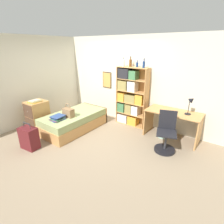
{
  "coord_description": "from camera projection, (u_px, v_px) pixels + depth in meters",
  "views": [
    {
      "loc": [
        3.03,
        -3.1,
        2.29
      ],
      "look_at": [
        0.62,
        0.19,
        0.75
      ],
      "focal_mm": 28.0,
      "sensor_mm": 36.0,
      "label": 1
    }
  ],
  "objects": [
    {
      "name": "wall_back",
      "position": [
        121.0,
        80.0,
        5.5
      ],
      "size": [
        10.0,
        0.09,
        2.6
      ],
      "color": "beige",
      "rests_on": "ground_plane"
    },
    {
      "name": "bottle_clear",
      "position": [
        137.0,
        65.0,
        4.84
      ],
      "size": [
        0.06,
        0.06,
        0.18
      ],
      "color": "navy",
      "rests_on": "bookcase"
    },
    {
      "name": "bottle_green",
      "position": [
        123.0,
        63.0,
        5.0
      ],
      "size": [
        0.07,
        0.07,
        0.24
      ],
      "color": "#B7BCC1",
      "rests_on": "bookcase"
    },
    {
      "name": "waste_bin",
      "position": [
        163.0,
        133.0,
        4.67
      ],
      "size": [
        0.28,
        0.28,
        0.24
      ],
      "color": "#99C1B2",
      "rests_on": "ground_plane"
    },
    {
      "name": "bed",
      "position": [
        75.0,
        121.0,
        5.1
      ],
      "size": [
        0.98,
        1.86,
        0.49
      ],
      "color": "tan",
      "rests_on": "ground_plane"
    },
    {
      "name": "desk",
      "position": [
        173.0,
        120.0,
        4.47
      ],
      "size": [
        1.35,
        0.64,
        0.74
      ],
      "color": "tan",
      "rests_on": "ground_plane"
    },
    {
      "name": "book_stack_on_bed",
      "position": [
        58.0,
        118.0,
        4.55
      ],
      "size": [
        0.35,
        0.39,
        0.1
      ],
      "color": "#334C84",
      "rests_on": "bed"
    },
    {
      "name": "ground_plane",
      "position": [
        90.0,
        135.0,
        4.83
      ],
      "size": [
        14.0,
        14.0,
        0.0
      ],
      "primitive_type": "plane",
      "color": "gray"
    },
    {
      "name": "magazine_pile_on_dresser",
      "position": [
        35.0,
        101.0,
        4.86
      ],
      "size": [
        0.32,
        0.36,
        0.05
      ],
      "color": "gold",
      "rests_on": "dresser"
    },
    {
      "name": "handbag",
      "position": [
        68.0,
        112.0,
        4.72
      ],
      "size": [
        0.32,
        0.17,
        0.38
      ],
      "color": "#93704C",
      "rests_on": "bed"
    },
    {
      "name": "bookcase",
      "position": [
        130.0,
        98.0,
        5.25
      ],
      "size": [
        0.94,
        0.32,
        1.74
      ],
      "color": "tan",
      "rests_on": "ground_plane"
    },
    {
      "name": "desk_chair",
      "position": [
        166.0,
        138.0,
        4.02
      ],
      "size": [
        0.55,
        0.55,
        0.93
      ],
      "color": "black",
      "rests_on": "ground_plane"
    },
    {
      "name": "dresser",
      "position": [
        38.0,
        115.0,
        5.05
      ],
      "size": [
        0.49,
        0.56,
        0.83
      ],
      "color": "tan",
      "rests_on": "ground_plane"
    },
    {
      "name": "suitcase",
      "position": [
        29.0,
        138.0,
        4.11
      ],
      "size": [
        0.45,
        0.31,
        0.66
      ],
      "color": "#5B191E",
      "rests_on": "ground_plane"
    },
    {
      "name": "bottle_brown",
      "position": [
        130.0,
        63.0,
        4.93
      ],
      "size": [
        0.08,
        0.08,
        0.28
      ],
      "color": "brown",
      "rests_on": "bookcase"
    },
    {
      "name": "desk_lamp",
      "position": [
        191.0,
        103.0,
        4.11
      ],
      "size": [
        0.2,
        0.15,
        0.46
      ],
      "color": "black",
      "rests_on": "desk"
    },
    {
      "name": "bottle_blue",
      "position": [
        144.0,
        64.0,
        4.64
      ],
      "size": [
        0.07,
        0.07,
        0.25
      ],
      "color": "navy",
      "rests_on": "bookcase"
    },
    {
      "name": "wall_left",
      "position": [
        41.0,
        80.0,
        5.5
      ],
      "size": [
        0.06,
        10.0,
        2.6
      ],
      "color": "beige",
      "rests_on": "ground_plane"
    }
  ]
}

